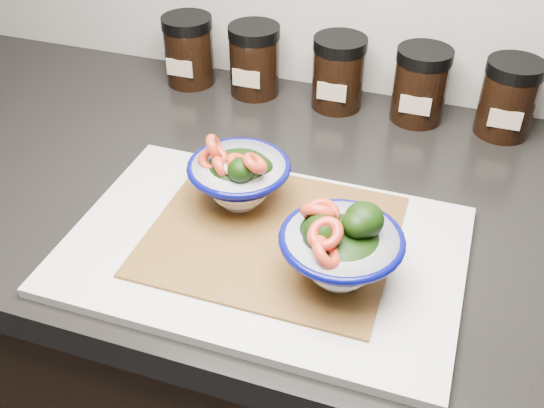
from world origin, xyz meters
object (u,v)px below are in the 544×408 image
(cutting_board, at_px, (264,250))
(spice_jar_d, at_px, (420,85))
(spice_jar_b, at_px, (254,60))
(spice_jar_c, at_px, (338,73))
(spice_jar_e, at_px, (509,98))
(spice_jar_a, at_px, (189,50))
(bowl_left, at_px, (239,177))
(bowl_right, at_px, (339,248))

(cutting_board, bearing_deg, spice_jar_d, 72.03)
(spice_jar_b, height_order, spice_jar_c, same)
(cutting_board, height_order, spice_jar_e, spice_jar_e)
(spice_jar_a, height_order, spice_jar_b, same)
(bowl_left, xyz_separation_m, spice_jar_b, (-0.09, 0.30, 0.00))
(bowl_right, bearing_deg, spice_jar_e, 68.93)
(bowl_right, height_order, spice_jar_a, bowl_right)
(bowl_left, xyz_separation_m, spice_jar_d, (0.17, 0.30, 0.00))
(spice_jar_b, distance_m, spice_jar_d, 0.26)
(spice_jar_c, bearing_deg, bowl_left, -98.56)
(spice_jar_b, bearing_deg, spice_jar_c, 0.00)
(cutting_board, distance_m, bowl_left, 0.09)
(spice_jar_a, distance_m, spice_jar_b, 0.11)
(bowl_right, relative_size, spice_jar_b, 1.16)
(spice_jar_d, height_order, spice_jar_e, same)
(spice_jar_a, distance_m, spice_jar_c, 0.25)
(bowl_left, bearing_deg, cutting_board, -49.70)
(spice_jar_a, bearing_deg, bowl_left, -55.94)
(spice_jar_b, distance_m, spice_jar_c, 0.14)
(bowl_right, bearing_deg, spice_jar_b, 121.04)
(spice_jar_b, height_order, spice_jar_e, same)
(bowl_right, height_order, spice_jar_b, bowl_right)
(bowl_left, relative_size, spice_jar_c, 1.11)
(spice_jar_a, distance_m, spice_jar_d, 0.38)
(bowl_left, bearing_deg, spice_jar_a, 124.06)
(bowl_right, bearing_deg, spice_jar_d, 86.25)
(bowl_right, bearing_deg, cutting_board, 163.65)
(cutting_board, bearing_deg, bowl_right, -16.35)
(spice_jar_c, bearing_deg, bowl_right, -75.80)
(bowl_right, bearing_deg, spice_jar_a, 131.75)
(spice_jar_c, bearing_deg, spice_jar_a, 180.00)
(cutting_board, relative_size, bowl_left, 3.59)
(cutting_board, bearing_deg, spice_jar_b, 111.45)
(spice_jar_e, bearing_deg, bowl_left, -134.29)
(bowl_right, distance_m, spice_jar_e, 0.42)
(spice_jar_c, bearing_deg, cutting_board, -88.97)
(spice_jar_b, relative_size, spice_jar_e, 1.00)
(spice_jar_e, bearing_deg, spice_jar_b, 180.00)
(bowl_right, height_order, spice_jar_e, bowl_right)
(spice_jar_b, bearing_deg, bowl_right, -58.96)
(bowl_right, xyz_separation_m, spice_jar_c, (-0.10, 0.39, -0.00))
(spice_jar_c, xyz_separation_m, spice_jar_d, (0.13, 0.00, 0.00))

